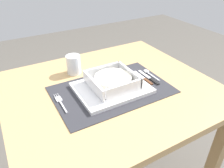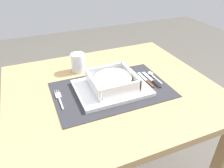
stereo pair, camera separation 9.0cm
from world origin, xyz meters
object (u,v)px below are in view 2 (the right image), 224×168
bread_knife (147,80)px  fork (59,98)px  dining_table (111,107)px  butter_knife (152,80)px  spoon (152,75)px  drinking_glass (78,64)px  porridge_bowl (112,81)px

bread_knife → fork: bearing=-179.9°
dining_table → bread_knife: bread_knife is taller
butter_knife → fork: bearing=172.1°
butter_knife → bread_knife: 0.03m
fork → butter_knife: (0.41, -0.03, 0.00)m
dining_table → spoon: 0.24m
fork → bread_knife: bread_knife is taller
butter_knife → drinking_glass: bearing=137.1°
dining_table → bread_knife: 0.20m
porridge_bowl → drinking_glass: bearing=111.6°
porridge_bowl → butter_knife: porridge_bowl is taller
fork → spoon: spoon is taller
fork → bread_knife: bearing=-1.9°
butter_knife → drinking_glass: 0.36m
porridge_bowl → drinking_glass: drinking_glass is taller
spoon → bread_knife: bearing=-143.8°
dining_table → spoon: size_ratio=7.78×
spoon → butter_knife: (-0.02, -0.05, -0.00)m
bread_knife → drinking_glass: drinking_glass is taller
porridge_bowl → fork: size_ratio=1.34×
spoon → butter_knife: size_ratio=0.78×
fork → spoon: 0.44m
dining_table → spoon: spoon is taller
dining_table → drinking_glass: 0.26m
spoon → bread_knife: (-0.05, -0.04, -0.00)m
fork → drinking_glass: (0.14, 0.20, 0.03)m
butter_knife → bread_knife: size_ratio=1.06×
dining_table → porridge_bowl: 0.15m
bread_knife → spoon: bearing=39.7°
porridge_bowl → fork: 0.22m
dining_table → bread_knife: bearing=-7.7°
dining_table → drinking_glass: size_ratio=9.84×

